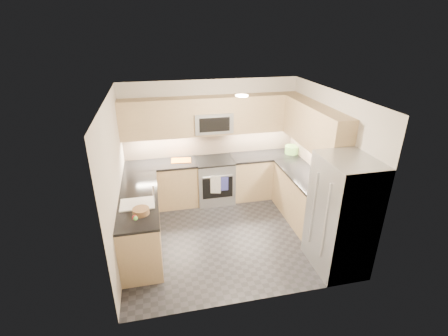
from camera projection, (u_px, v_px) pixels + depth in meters
The scene contains 36 objects.
floor at pixel (228, 233), 5.90m from camera, with size 3.60×3.20×0.00m, color #222227.
ceiling at pixel (229, 95), 4.88m from camera, with size 3.60×3.20×0.02m, color beige.
wall_back at pixel (211, 140), 6.82m from camera, with size 3.60×0.02×2.50m, color #BDB4A4.
wall_front at pixel (258, 224), 3.96m from camera, with size 3.60×0.02×2.50m, color #BDB4A4.
wall_left at pixel (116, 181), 5.04m from camera, with size 0.02×3.20×2.50m, color #BDB4A4.
wall_right at pixel (327, 162), 5.74m from camera, with size 0.02×3.20×2.50m, color #BDB4A4.
base_cab_back_left at pixel (162, 185), 6.66m from camera, with size 1.42×0.60×0.90m, color tan.
base_cab_back_right at pixel (263, 176), 7.09m from camera, with size 1.42×0.60×0.90m, color tan.
base_cab_right at pixel (303, 199), 6.14m from camera, with size 0.60×1.70×0.90m, color tan.
base_cab_peninsula at pixel (141, 222), 5.42m from camera, with size 0.60×2.00×0.90m, color tan.
countertop_back_left at pixel (161, 164), 6.47m from camera, with size 1.42×0.63×0.04m, color black.
countertop_back_right at pixel (264, 156), 6.90m from camera, with size 1.42×0.63×0.04m, color black.
countertop_right at pixel (306, 177), 5.95m from camera, with size 0.63×1.70×0.04m, color black.
countertop_peninsula at pixel (138, 198), 5.23m from camera, with size 0.63×2.00×0.04m, color black.
upper_cab_back at pixel (212, 115), 6.43m from camera, with size 3.60×0.35×0.75m, color tan.
upper_cab_right at pixel (315, 127), 5.72m from camera, with size 0.35×1.95×0.75m, color tan.
backsplash_back at pixel (211, 143), 6.83m from camera, with size 3.60×0.01×0.51m, color tan.
backsplash_right at pixel (315, 156), 6.16m from camera, with size 0.01×2.30×0.51m, color tan.
gas_range at pixel (215, 181), 6.85m from camera, with size 0.76×0.65×0.91m, color #929599.
range_cooktop at pixel (214, 161), 6.66m from camera, with size 0.76×0.65×0.03m, color black.
oven_door_glass at pixel (218, 188), 6.56m from camera, with size 0.62×0.02×0.45m, color black.
oven_handle at pixel (218, 176), 6.43m from camera, with size 0.02×0.02×0.60m, color #B2B5BA.
microwave at pixel (213, 122), 6.46m from camera, with size 0.76×0.40×0.40m, color #93979B.
microwave_door at pixel (215, 125), 6.27m from camera, with size 0.60×0.01×0.28m, color black.
refrigerator at pixel (341, 215), 4.79m from camera, with size 0.70×0.90×1.80m, color #9DA1A5.
fridge_handle_left at pixel (325, 222), 4.54m from camera, with size 0.02×0.02×1.20m, color #B2B5BA.
fridge_handle_right at pixel (313, 209), 4.86m from camera, with size 0.02×0.02×1.20m, color #B2B5BA.
sink_basin at pixel (138, 208), 5.02m from camera, with size 0.52×0.38×0.16m, color white.
faucet at pixel (154, 195), 4.99m from camera, with size 0.03×0.03×0.28m, color silver.
utensil_bowl at pixel (292, 150), 6.94m from camera, with size 0.29×0.29×0.16m, color #71B64E.
cutting_board at pixel (181, 160), 6.59m from camera, with size 0.40×0.28×0.01m, color orange.
fruit_basket at pixel (141, 211), 4.73m from camera, with size 0.24×0.24×0.09m, color olive.
fruit_apple at pixel (135, 218), 4.45m from camera, with size 0.07×0.07×0.07m, color #AB131D.
fruit_pear at pixel (135, 218), 4.43m from camera, with size 0.07×0.07×0.07m, color #63BB50.
dish_towel_check at pixel (216, 185), 6.47m from camera, with size 0.20×0.02×0.39m, color white.
dish_towel_blue at pixel (224, 184), 6.51m from camera, with size 0.16×0.01×0.30m, color navy.
Camera 1 is at (-1.12, -4.77, 3.49)m, focal length 26.00 mm.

